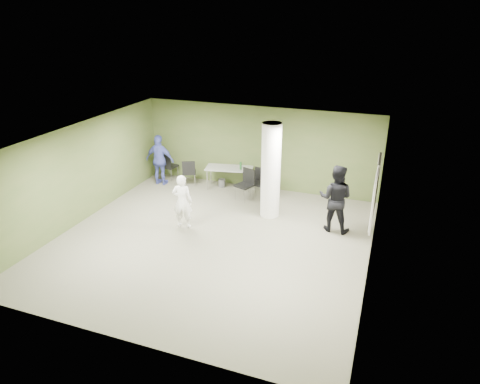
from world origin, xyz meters
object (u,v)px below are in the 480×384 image
at_px(man_blue, 160,160).
at_px(folding_table, 230,169).
at_px(chair_back_left, 168,164).
at_px(woman_white, 182,202).
at_px(man_black, 335,198).

bearing_deg(man_blue, folding_table, -170.91).
bearing_deg(folding_table, chair_back_left, 169.16).
distance_m(woman_white, man_black, 4.18).
bearing_deg(folding_table, woman_white, -104.18).
height_order(folding_table, man_blue, man_blue).
relative_size(folding_table, man_black, 0.88).
bearing_deg(chair_back_left, man_blue, 93.75).
bearing_deg(man_black, folding_table, -22.13).
distance_m(woman_white, man_blue, 3.44).
relative_size(man_black, man_blue, 1.07).
distance_m(folding_table, man_blue, 2.45).
height_order(folding_table, woman_white, woman_white).
bearing_deg(man_blue, man_black, 165.88).
bearing_deg(folding_table, man_blue, -179.90).
relative_size(chair_back_left, man_black, 0.52).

